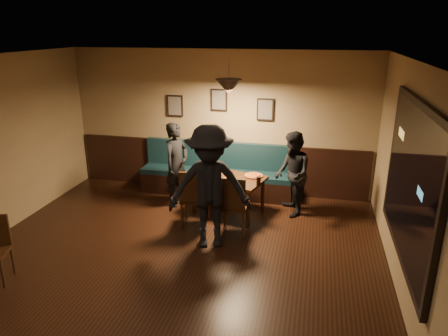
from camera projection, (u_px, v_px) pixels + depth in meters
name	position (u px, v px, depth m)	size (l,w,h in m)	color
floor	(158.00, 286.00, 5.38)	(7.00, 7.00, 0.00)	black
ceiling	(144.00, 65.00, 4.47)	(7.00, 7.00, 0.00)	silver
wall_back	(220.00, 122.00, 8.15)	(6.00, 6.00, 0.00)	#8C704F
wall_right	(423.00, 208.00, 4.30)	(7.00, 7.00, 0.00)	#8C704F
wainscot	(219.00, 166.00, 8.42)	(5.88, 0.06, 1.00)	black
booth_bench	(216.00, 170.00, 8.17)	(3.00, 0.60, 1.00)	#0F232D
window_frame	(411.00, 182.00, 4.74)	(0.06, 2.56, 1.86)	black
window_glass	(408.00, 182.00, 4.74)	(2.40, 2.40, 0.00)	black
picture_left	(175.00, 106.00, 8.22)	(0.32, 0.04, 0.42)	black
picture_center	(219.00, 100.00, 7.98)	(0.32, 0.04, 0.42)	black
picture_right	(265.00, 110.00, 7.84)	(0.32, 0.04, 0.42)	black
pendant_lamp	(229.00, 87.00, 6.82)	(0.44, 0.44, 0.25)	black
dining_table	(228.00, 194.00, 7.44)	(1.23, 0.79, 0.66)	#32170E
chair_near_left	(195.00, 197.00, 6.88)	(0.45, 0.45, 1.01)	black
chair_near_right	(234.00, 204.00, 6.62)	(0.45, 0.45, 1.01)	black
diner_left	(177.00, 165.00, 7.63)	(0.57, 0.37, 1.56)	black
diner_right	(292.00, 174.00, 7.22)	(0.73, 0.57, 1.50)	black
diner_front	(210.00, 187.00, 6.10)	(1.22, 0.70, 1.89)	black
pizza_a	(207.00, 172.00, 7.56)	(0.37, 0.37, 0.04)	#CE5E26
pizza_b	(228.00, 181.00, 7.12)	(0.33, 0.33, 0.04)	orange
pizza_c	(254.00, 176.00, 7.36)	(0.32, 0.32, 0.04)	orange
soda_glass	(258.00, 181.00, 6.92)	(0.08, 0.08, 0.16)	black
tabasco_bottle	(260.00, 177.00, 7.17)	(0.03, 0.03, 0.11)	#9F2605
napkin_a	(203.00, 170.00, 7.71)	(0.14, 0.14, 0.01)	#1D6D26
napkin_b	(196.00, 180.00, 7.17)	(0.15, 0.15, 0.01)	#1B672A
cutlery_set	(221.00, 184.00, 7.03)	(0.02, 0.21, 0.00)	silver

